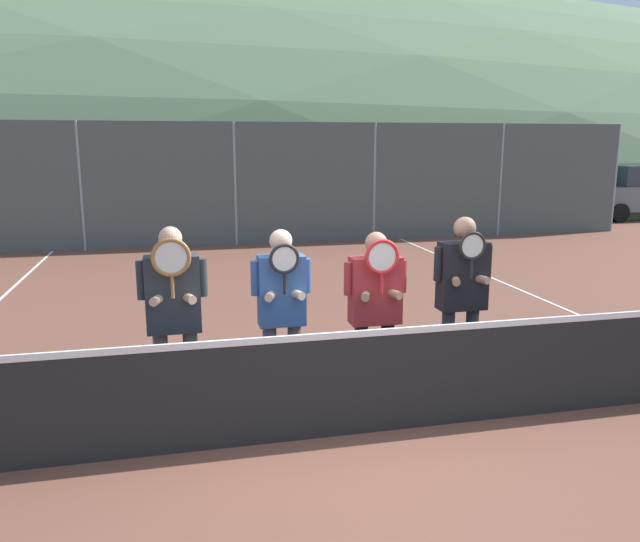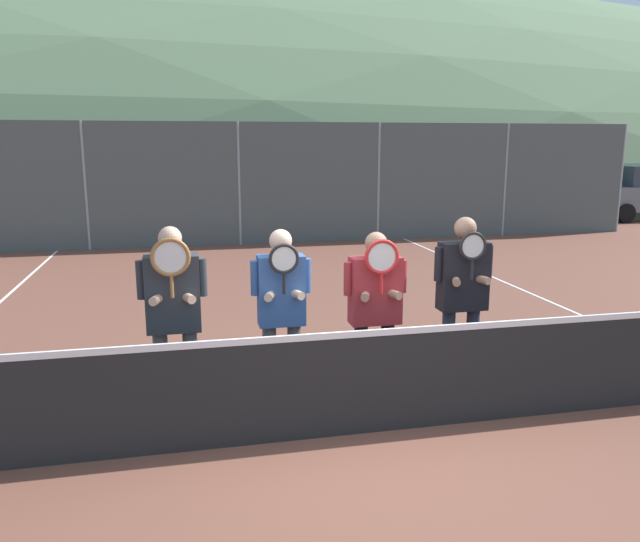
{
  "view_description": "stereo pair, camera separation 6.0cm",
  "coord_description": "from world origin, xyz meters",
  "px_view_note": "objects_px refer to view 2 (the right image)",
  "views": [
    {
      "loc": [
        -1.44,
        -4.85,
        2.5
      ],
      "look_at": [
        -0.12,
        0.85,
        1.29
      ],
      "focal_mm": 35.0,
      "sensor_mm": 36.0,
      "label": 1
    },
    {
      "loc": [
        -1.38,
        -4.86,
        2.5
      ],
      "look_at": [
        -0.12,
        0.85,
        1.29
      ],
      "focal_mm": 35.0,
      "sensor_mm": 36.0,
      "label": 2
    }
  ],
  "objects_px": {
    "player_center_left": "(282,305)",
    "car_center": "(354,197)",
    "player_leftmost": "(173,309)",
    "player_rightmost": "(463,289)",
    "player_center_right": "(375,303)",
    "car_right_of_center": "(511,192)",
    "car_left_of_center": "(179,199)"
  },
  "relations": [
    {
      "from": "player_center_right",
      "to": "car_left_of_center",
      "type": "xyz_separation_m",
      "value": [
        -1.82,
        12.72,
        -0.11
      ]
    },
    {
      "from": "player_center_right",
      "to": "car_center",
      "type": "height_order",
      "value": "player_center_right"
    },
    {
      "from": "player_leftmost",
      "to": "player_center_right",
      "type": "xyz_separation_m",
      "value": [
        1.86,
        0.02,
        -0.06
      ]
    },
    {
      "from": "player_leftmost",
      "to": "car_right_of_center",
      "type": "bearing_deg",
      "value": 50.62
    },
    {
      "from": "player_center_left",
      "to": "player_rightmost",
      "type": "height_order",
      "value": "player_rightmost"
    },
    {
      "from": "player_center_left",
      "to": "player_rightmost",
      "type": "bearing_deg",
      "value": 1.03
    },
    {
      "from": "player_center_left",
      "to": "car_center",
      "type": "distance_m",
      "value": 13.31
    },
    {
      "from": "car_center",
      "to": "player_center_left",
      "type": "bearing_deg",
      "value": -108.5
    },
    {
      "from": "car_center",
      "to": "player_center_right",
      "type": "bearing_deg",
      "value": -104.72
    },
    {
      "from": "player_center_right",
      "to": "car_left_of_center",
      "type": "distance_m",
      "value": 12.85
    },
    {
      "from": "player_center_left",
      "to": "player_rightmost",
      "type": "distance_m",
      "value": 1.83
    },
    {
      "from": "player_center_left",
      "to": "car_left_of_center",
      "type": "relative_size",
      "value": 0.37
    },
    {
      "from": "player_leftmost",
      "to": "car_left_of_center",
      "type": "bearing_deg",
      "value": 89.82
    },
    {
      "from": "car_right_of_center",
      "to": "car_left_of_center",
      "type": "bearing_deg",
      "value": 178.5
    },
    {
      "from": "car_left_of_center",
      "to": "player_rightmost",
      "type": "bearing_deg",
      "value": -77.61
    },
    {
      "from": "player_center_right",
      "to": "car_left_of_center",
      "type": "height_order",
      "value": "car_left_of_center"
    },
    {
      "from": "player_rightmost",
      "to": "car_right_of_center",
      "type": "relative_size",
      "value": 0.41
    },
    {
      "from": "car_right_of_center",
      "to": "car_center",
      "type": "bearing_deg",
      "value": 177.06
    },
    {
      "from": "player_leftmost",
      "to": "player_rightmost",
      "type": "bearing_deg",
      "value": 2.79
    },
    {
      "from": "player_center_right",
      "to": "car_center",
      "type": "bearing_deg",
      "value": 75.28
    },
    {
      "from": "player_center_right",
      "to": "car_left_of_center",
      "type": "relative_size",
      "value": 0.36
    },
    {
      "from": "player_center_right",
      "to": "car_right_of_center",
      "type": "relative_size",
      "value": 0.38
    },
    {
      "from": "player_center_right",
      "to": "player_rightmost",
      "type": "distance_m",
      "value": 0.96
    },
    {
      "from": "player_center_left",
      "to": "car_left_of_center",
      "type": "bearing_deg",
      "value": 94.24
    },
    {
      "from": "player_center_left",
      "to": "car_center",
      "type": "bearing_deg",
      "value": 71.5
    },
    {
      "from": "player_leftmost",
      "to": "car_left_of_center",
      "type": "distance_m",
      "value": 12.73
    },
    {
      "from": "player_leftmost",
      "to": "player_rightmost",
      "type": "distance_m",
      "value": 2.81
    },
    {
      "from": "player_leftmost",
      "to": "player_rightmost",
      "type": "relative_size",
      "value": 1.0
    },
    {
      "from": "player_center_left",
      "to": "car_right_of_center",
      "type": "xyz_separation_m",
      "value": [
        9.25,
        12.36,
        -0.07
      ]
    },
    {
      "from": "player_center_left",
      "to": "player_center_right",
      "type": "bearing_deg",
      "value": -5.69
    },
    {
      "from": "car_left_of_center",
      "to": "player_leftmost",
      "type": "bearing_deg",
      "value": -90.18
    },
    {
      "from": "player_rightmost",
      "to": "car_center",
      "type": "bearing_deg",
      "value": 79.24
    }
  ]
}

